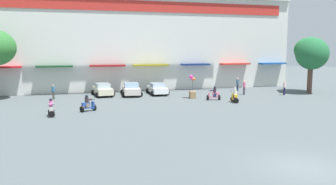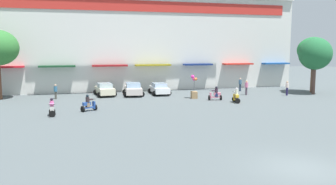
{
  "view_description": "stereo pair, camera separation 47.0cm",
  "coord_description": "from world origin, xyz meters",
  "px_view_note": "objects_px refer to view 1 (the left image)",
  "views": [
    {
      "loc": [
        -10.29,
        -12.83,
        5.45
      ],
      "look_at": [
        -2.76,
        12.86,
        1.98
      ],
      "focal_mm": 36.72,
      "sensor_mm": 36.0,
      "label": 1
    },
    {
      "loc": [
        -9.83,
        -12.96,
        5.45
      ],
      "look_at": [
        -2.76,
        12.86,
        1.98
      ],
      "focal_mm": 36.72,
      "sensor_mm": 36.0,
      "label": 2
    }
  ],
  "objects_px": {
    "pedestrian_1": "(284,87)",
    "balloon_vendor_cart": "(192,89)",
    "scooter_rider_3": "(88,104)",
    "scooter_rider_4": "(235,96)",
    "parked_car_2": "(157,89)",
    "parked_car_1": "(131,89)",
    "scooter_rider_2": "(51,109)",
    "pedestrian_3": "(53,91)",
    "plaza_tree_1": "(312,54)",
    "pedestrian_2": "(238,84)",
    "plaza_tree_3": "(310,50)",
    "parked_car_0": "(103,89)",
    "pedestrian_0": "(244,87)",
    "scooter_rider_1": "(214,94)"
  },
  "relations": [
    {
      "from": "pedestrian_1",
      "to": "balloon_vendor_cart",
      "type": "xyz_separation_m",
      "value": [
        -11.16,
        0.7,
        0.03
      ]
    },
    {
      "from": "scooter_rider_3",
      "to": "scooter_rider_4",
      "type": "bearing_deg",
      "value": 3.64
    },
    {
      "from": "parked_car_2",
      "to": "balloon_vendor_cart",
      "type": "xyz_separation_m",
      "value": [
        2.88,
        -4.14,
        0.3
      ]
    },
    {
      "from": "parked_car_1",
      "to": "scooter_rider_3",
      "type": "bearing_deg",
      "value": -121.49
    },
    {
      "from": "scooter_rider_2",
      "to": "balloon_vendor_cart",
      "type": "bearing_deg",
      "value": 23.27
    },
    {
      "from": "parked_car_1",
      "to": "pedestrian_1",
      "type": "distance_m",
      "value": 17.81
    },
    {
      "from": "pedestrian_1",
      "to": "scooter_rider_3",
      "type": "bearing_deg",
      "value": -169.48
    },
    {
      "from": "scooter_rider_2",
      "to": "pedestrian_3",
      "type": "bearing_deg",
      "value": 90.96
    },
    {
      "from": "plaza_tree_1",
      "to": "parked_car_1",
      "type": "height_order",
      "value": "plaza_tree_1"
    },
    {
      "from": "scooter_rider_2",
      "to": "scooter_rider_4",
      "type": "distance_m",
      "value": 17.6
    },
    {
      "from": "scooter_rider_4",
      "to": "pedestrian_2",
      "type": "xyz_separation_m",
      "value": [
        4.72,
        8.37,
        0.32
      ]
    },
    {
      "from": "plaza_tree_3",
      "to": "parked_car_0",
      "type": "height_order",
      "value": "plaza_tree_3"
    },
    {
      "from": "parked_car_0",
      "to": "scooter_rider_3",
      "type": "xyz_separation_m",
      "value": [
        -2.21,
        -9.58,
        -0.13
      ]
    },
    {
      "from": "parked_car_0",
      "to": "balloon_vendor_cart",
      "type": "height_order",
      "value": "balloon_vendor_cart"
    },
    {
      "from": "scooter_rider_4",
      "to": "pedestrian_2",
      "type": "height_order",
      "value": "pedestrian_2"
    },
    {
      "from": "plaza_tree_1",
      "to": "plaza_tree_3",
      "type": "bearing_deg",
      "value": 58.23
    },
    {
      "from": "parked_car_0",
      "to": "pedestrian_0",
      "type": "xyz_separation_m",
      "value": [
        16.03,
        -3.78,
        0.22
      ]
    },
    {
      "from": "parked_car_0",
      "to": "parked_car_1",
      "type": "relative_size",
      "value": 1.02
    },
    {
      "from": "plaza_tree_1",
      "to": "scooter_rider_1",
      "type": "height_order",
      "value": "plaza_tree_1"
    },
    {
      "from": "scooter_rider_2",
      "to": "scooter_rider_3",
      "type": "xyz_separation_m",
      "value": [
        2.95,
        1.29,
        0.02
      ]
    },
    {
      "from": "scooter_rider_1",
      "to": "plaza_tree_3",
      "type": "bearing_deg",
      "value": 11.34
    },
    {
      "from": "scooter_rider_2",
      "to": "balloon_vendor_cart",
      "type": "xyz_separation_m",
      "value": [
        14.38,
        6.18,
        0.4
      ]
    },
    {
      "from": "scooter_rider_3",
      "to": "plaza_tree_3",
      "type": "bearing_deg",
      "value": 12.15
    },
    {
      "from": "balloon_vendor_cart",
      "to": "parked_car_2",
      "type": "bearing_deg",
      "value": 124.88
    },
    {
      "from": "scooter_rider_3",
      "to": "balloon_vendor_cart",
      "type": "distance_m",
      "value": 12.44
    },
    {
      "from": "parked_car_1",
      "to": "pedestrian_3",
      "type": "bearing_deg",
      "value": -176.8
    },
    {
      "from": "scooter_rider_2",
      "to": "pedestrian_2",
      "type": "height_order",
      "value": "pedestrian_2"
    },
    {
      "from": "plaza_tree_3",
      "to": "scooter_rider_1",
      "type": "bearing_deg",
      "value": -168.66
    },
    {
      "from": "parked_car_2",
      "to": "scooter_rider_3",
      "type": "height_order",
      "value": "scooter_rider_3"
    },
    {
      "from": "parked_car_0",
      "to": "pedestrian_0",
      "type": "height_order",
      "value": "pedestrian_0"
    },
    {
      "from": "plaza_tree_1",
      "to": "pedestrian_0",
      "type": "relative_size",
      "value": 3.96
    },
    {
      "from": "parked_car_2",
      "to": "scooter_rider_1",
      "type": "relative_size",
      "value": 2.86
    },
    {
      "from": "parked_car_0",
      "to": "pedestrian_3",
      "type": "xyz_separation_m",
      "value": [
        -5.32,
        -1.26,
        0.16
      ]
    },
    {
      "from": "parked_car_0",
      "to": "scooter_rider_3",
      "type": "bearing_deg",
      "value": -103.0
    },
    {
      "from": "plaza_tree_3",
      "to": "pedestrian_0",
      "type": "relative_size",
      "value": 4.02
    },
    {
      "from": "plaza_tree_3",
      "to": "scooter_rider_4",
      "type": "bearing_deg",
      "value": -158.78
    },
    {
      "from": "parked_car_1",
      "to": "balloon_vendor_cart",
      "type": "bearing_deg",
      "value": -32.82
    },
    {
      "from": "parked_car_0",
      "to": "pedestrian_1",
      "type": "relative_size",
      "value": 2.52
    },
    {
      "from": "parked_car_0",
      "to": "pedestrian_3",
      "type": "relative_size",
      "value": 2.67
    },
    {
      "from": "parked_car_2",
      "to": "pedestrian_1",
      "type": "bearing_deg",
      "value": -19.02
    },
    {
      "from": "scooter_rider_4",
      "to": "pedestrian_0",
      "type": "xyz_separation_m",
      "value": [
        3.73,
        4.88,
        0.32
      ]
    },
    {
      "from": "plaza_tree_1",
      "to": "pedestrian_2",
      "type": "bearing_deg",
      "value": 145.62
    },
    {
      "from": "plaza_tree_3",
      "to": "pedestrian_1",
      "type": "height_order",
      "value": "plaza_tree_3"
    },
    {
      "from": "scooter_rider_4",
      "to": "scooter_rider_3",
      "type": "bearing_deg",
      "value": -176.36
    },
    {
      "from": "parked_car_2",
      "to": "pedestrian_1",
      "type": "height_order",
      "value": "pedestrian_1"
    },
    {
      "from": "parked_car_2",
      "to": "pedestrian_1",
      "type": "distance_m",
      "value": 14.85
    },
    {
      "from": "scooter_rider_1",
      "to": "parked_car_2",
      "type": "bearing_deg",
      "value": 127.61
    },
    {
      "from": "pedestrian_3",
      "to": "pedestrian_0",
      "type": "bearing_deg",
      "value": -6.73
    },
    {
      "from": "parked_car_1",
      "to": "scooter_rider_2",
      "type": "height_order",
      "value": "parked_car_1"
    },
    {
      "from": "pedestrian_0",
      "to": "pedestrian_2",
      "type": "relative_size",
      "value": 1.0
    }
  ]
}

